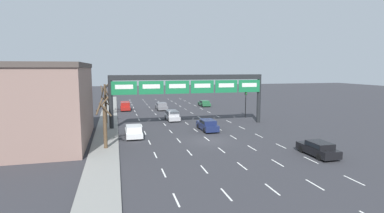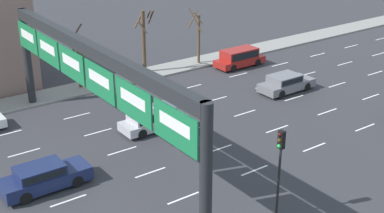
% 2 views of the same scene
% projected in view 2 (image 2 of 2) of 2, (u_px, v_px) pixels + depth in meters
% --- Properties ---
extents(lane_dashes, '(13.32, 67.00, 0.01)m').
position_uv_depth(lane_dashes, '(156.00, 140.00, 34.29)').
color(lane_dashes, white).
rests_on(lane_dashes, ground_plane).
extents(sign_gantry, '(21.97, 0.70, 7.20)m').
position_uv_depth(sign_gantry, '(89.00, 69.00, 29.79)').
color(sign_gantry, '#232628').
rests_on(sign_gantry, ground_plane).
extents(suv_red, '(1.85, 4.71, 1.62)m').
position_uv_depth(suv_red, '(239.00, 57.00, 47.78)').
color(suv_red, maroon).
rests_on(suv_red, ground_plane).
extents(car_navy, '(1.80, 4.77, 1.47)m').
position_uv_depth(car_navy, '(44.00, 176.00, 28.54)').
color(car_navy, '#19234C').
rests_on(car_navy, ground_plane).
extents(car_grey, '(1.93, 4.67, 1.41)m').
position_uv_depth(car_grey, '(286.00, 82.00, 42.06)').
color(car_grey, slate).
rests_on(car_grey, ground_plane).
extents(suv_silver, '(1.80, 4.48, 1.53)m').
position_uv_depth(suv_silver, '(153.00, 117.00, 35.53)').
color(suv_silver, '#B7B7BC').
rests_on(suv_silver, ground_plane).
extents(traffic_light_near_gantry, '(0.30, 0.35, 4.67)m').
position_uv_depth(traffic_light_near_gantry, '(280.00, 157.00, 25.20)').
color(traffic_light_near_gantry, black).
rests_on(traffic_light_near_gantry, ground_plane).
extents(tree_bare_closest, '(1.49, 1.48, 5.06)m').
position_uv_depth(tree_bare_closest, '(78.00, 57.00, 41.87)').
color(tree_bare_closest, brown).
rests_on(tree_bare_closest, sidewalk_left).
extents(tree_bare_third, '(1.75, 1.37, 5.07)m').
position_uv_depth(tree_bare_third, '(198.00, 35.00, 47.69)').
color(tree_bare_third, brown).
rests_on(tree_bare_third, sidewalk_left).
extents(tree_bare_furthest, '(1.61, 1.61, 5.51)m').
position_uv_depth(tree_bare_furthest, '(144.00, 37.00, 45.24)').
color(tree_bare_furthest, brown).
rests_on(tree_bare_furthest, sidewalk_left).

